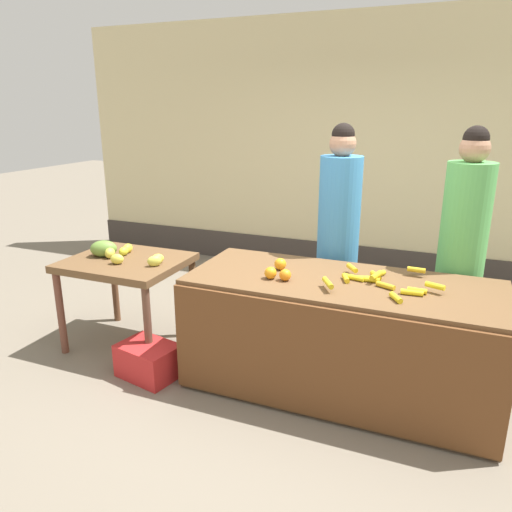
% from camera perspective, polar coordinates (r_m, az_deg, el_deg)
% --- Properties ---
extents(ground_plane, '(24.00, 24.00, 0.00)m').
position_cam_1_polar(ground_plane, '(3.87, 3.98, -13.87)').
color(ground_plane, '#756B5B').
extents(market_wall_back, '(7.50, 0.23, 3.00)m').
position_cam_1_polar(market_wall_back, '(5.99, 12.73, 11.72)').
color(market_wall_back, beige).
rests_on(market_wall_back, ground).
extents(fruit_stall_counter, '(2.15, 0.90, 0.84)m').
position_cam_1_polar(fruit_stall_counter, '(3.58, 9.71, -9.21)').
color(fruit_stall_counter, brown).
rests_on(fruit_stall_counter, ground).
extents(side_table_wooden, '(0.95, 0.80, 0.78)m').
position_cam_1_polar(side_table_wooden, '(4.22, -14.89, -1.65)').
color(side_table_wooden, brown).
rests_on(side_table_wooden, ground).
extents(banana_bunch_pile, '(0.77, 0.60, 0.07)m').
position_cam_1_polar(banana_bunch_pile, '(3.39, 14.16, -2.79)').
color(banana_bunch_pile, yellow).
rests_on(banana_bunch_pile, fruit_stall_counter).
extents(orange_pile, '(0.19, 0.30, 0.09)m').
position_cam_1_polar(orange_pile, '(3.45, 2.63, -1.66)').
color(orange_pile, orange).
rests_on(orange_pile, fruit_stall_counter).
extents(mango_papaya_pile, '(0.74, 0.41, 0.14)m').
position_cam_1_polar(mango_papaya_pile, '(4.23, -16.21, 0.50)').
color(mango_papaya_pile, yellow).
rests_on(mango_papaya_pile, side_table_wooden).
extents(vendor_woman_blue_shirt, '(0.34, 0.34, 1.87)m').
position_cam_1_polar(vendor_woman_blue_shirt, '(4.08, 9.55, 1.99)').
color(vendor_woman_blue_shirt, '#33333D').
rests_on(vendor_woman_blue_shirt, ground).
extents(vendor_woman_green_shirt, '(0.34, 0.34, 1.87)m').
position_cam_1_polar(vendor_woman_green_shirt, '(3.95, 22.87, 0.33)').
color(vendor_woman_green_shirt, '#33333D').
rests_on(vendor_woman_green_shirt, ground).
extents(produce_crate, '(0.50, 0.40, 0.26)m').
position_cam_1_polar(produce_crate, '(3.90, -12.44, -11.83)').
color(produce_crate, red).
rests_on(produce_crate, ground).
extents(produce_sack, '(0.40, 0.35, 0.46)m').
position_cam_1_polar(produce_sack, '(4.75, -0.92, -4.64)').
color(produce_sack, maroon).
rests_on(produce_sack, ground).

